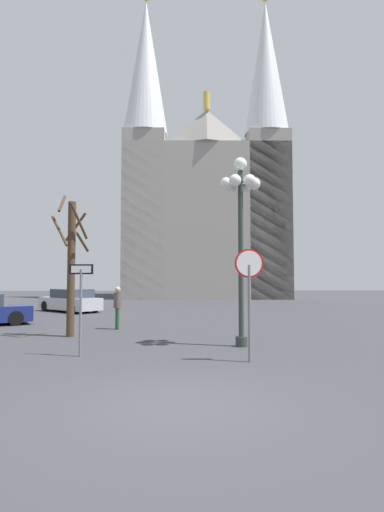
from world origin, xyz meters
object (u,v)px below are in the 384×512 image
Objects in this scene: one_way_arrow_sign at (81,297)px; bare_tree at (71,263)px; cathedral at (205,206)px; street_lamp at (241,209)px; parked_car_far_silver at (70,301)px; pedestrian_walking at (118,303)px; stop_sign at (249,283)px.

bare_tree is (-1.25, 3.66, 1.07)m from one_way_arrow_sign.
cathedral is 31.02m from bare_tree.
street_lamp is at bearing -21.26° from bare_tree.
pedestrian_walking reaches higher than parked_car_far_silver.
stop_sign is at bearing -38.62° from bare_tree.
parked_car_far_silver is (-2.86, 10.66, -1.97)m from bare_tree.
cathedral is 13.07× the size of one_way_arrow_sign.
pedestrian_walking is (0.13, 5.65, -0.52)m from one_way_arrow_sign.
pedestrian_walking is at bearing 136.12° from street_lamp.
street_lamp reaches higher than parked_car_far_silver.
one_way_arrow_sign is 0.55× the size of parked_car_far_silver.
one_way_arrow_sign reaches higher than pedestrian_walking.
cathedral is at bearing 62.75° from parked_car_far_silver.
one_way_arrow_sign is 5.45m from street_lamp.
parked_car_far_silver is (-8.65, 12.91, -3.56)m from street_lamp.
cathedral reaches higher than bare_tree.
street_lamp is at bearing 17.17° from one_way_arrow_sign.
stop_sign is 0.63× the size of parked_car_far_silver.
bare_tree is 11.21m from parked_car_far_silver.
bare_tree is 2.98× the size of pedestrian_walking.
stop_sign is at bearing -60.72° from parked_car_far_silver.
one_way_arrow_sign reaches higher than parked_car_far_silver.
street_lamp is at bearing 86.29° from stop_sign.
pedestrian_walking is (4.24, -8.66, 0.39)m from parked_car_far_silver.
bare_tree is (-5.80, 2.26, -1.59)m from street_lamp.
cathedral reaches higher than street_lamp.
cathedral is 7.16× the size of parked_car_far_silver.
stop_sign reaches higher than parked_car_far_silver.
pedestrian_walking is at bearing 88.68° from one_way_arrow_sign.
bare_tree reaches higher than pedestrian_walking.
bare_tree is (-5.65, 4.51, 0.68)m from stop_sign.
cathedral reaches higher than parked_car_far_silver.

